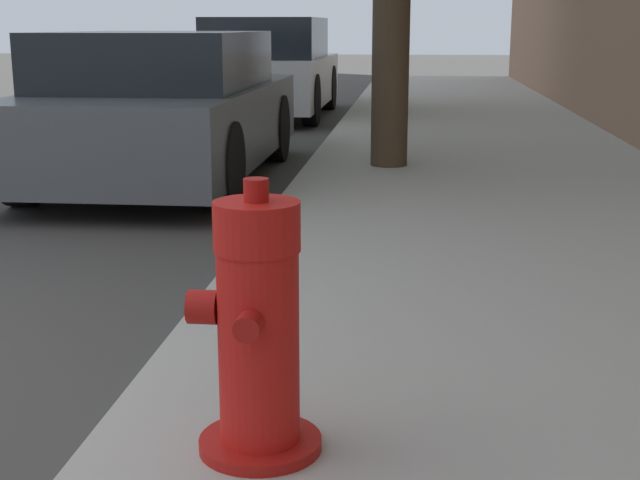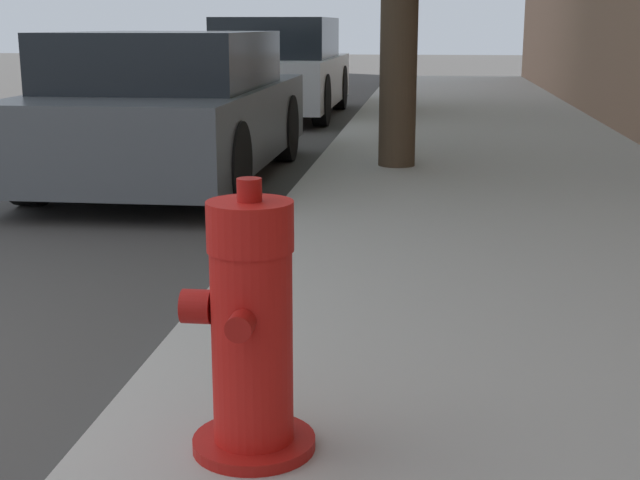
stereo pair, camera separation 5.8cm
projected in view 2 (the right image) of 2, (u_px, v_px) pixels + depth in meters
fire_hydrant at (251, 332)px, 2.55m from camera, size 0.38×0.38×0.81m
parked_car_near at (173, 109)px, 7.82m from camera, size 1.77×4.04×1.30m
parked_car_mid at (279, 69)px, 13.36m from camera, size 1.76×4.05×1.46m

